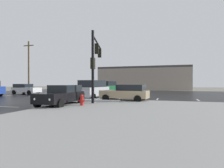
# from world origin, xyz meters

# --- Properties ---
(ground_plane) EXTENTS (120.00, 120.00, 0.00)m
(ground_plane) POSITION_xyz_m (0.00, 0.00, 0.00)
(ground_plane) COLOR slate
(road_asphalt) EXTENTS (44.00, 44.00, 0.02)m
(road_asphalt) POSITION_xyz_m (0.00, 0.00, 0.01)
(road_asphalt) COLOR black
(road_asphalt) RESTS_ON ground_plane
(sidewalk_corner) EXTENTS (18.00, 18.00, 0.14)m
(sidewalk_corner) POSITION_xyz_m (12.00, -12.00, 0.07)
(sidewalk_corner) COLOR gray
(sidewalk_corner) RESTS_ON ground_plane
(snow_strip_curbside) EXTENTS (4.00, 1.60, 0.06)m
(snow_strip_curbside) POSITION_xyz_m (5.00, -4.00, 0.17)
(snow_strip_curbside) COLOR white
(snow_strip_curbside) RESTS_ON sidewalk_corner
(lane_markings) EXTENTS (36.15, 36.15, 0.01)m
(lane_markings) POSITION_xyz_m (1.20, -1.38, 0.02)
(lane_markings) COLOR silver
(lane_markings) RESTS_ON road_asphalt
(traffic_signal_mast) EXTENTS (1.64, 5.55, 5.85)m
(traffic_signal_mast) POSITION_xyz_m (4.99, -5.33, 4.08)
(traffic_signal_mast) COLOR black
(traffic_signal_mast) RESTS_ON sidewalk_corner
(fire_hydrant) EXTENTS (0.48, 0.26, 0.79)m
(fire_hydrant) POSITION_xyz_m (5.22, -8.45, 0.54)
(fire_hydrant) COLOR red
(fire_hydrant) RESTS_ON sidewalk_corner
(strip_building_background) EXTENTS (23.25, 8.00, 5.94)m
(strip_building_background) POSITION_xyz_m (4.44, 29.56, 2.97)
(strip_building_background) COLOR gray
(strip_building_background) RESTS_ON ground_plane
(sedan_black) EXTENTS (2.07, 4.56, 1.58)m
(sedan_black) POSITION_xyz_m (3.39, -8.15, 0.85)
(sedan_black) COLOR black
(sedan_black) RESTS_ON road_asphalt
(sedan_white) EXTENTS (4.66, 2.37, 1.58)m
(sedan_white) POSITION_xyz_m (-9.91, 2.70, 0.85)
(sedan_white) COLOR white
(sedan_white) RESTS_ON road_asphalt
(sedan_tan) EXTENTS (4.65, 2.34, 1.58)m
(sedan_tan) POSITION_xyz_m (7.33, -3.42, 0.85)
(sedan_tan) COLOR tan
(sedan_tan) RESTS_ON road_asphalt
(suv_green) EXTENTS (2.56, 4.98, 2.03)m
(suv_green) POSITION_xyz_m (1.16, 9.21, 1.09)
(suv_green) COLOR #195933
(suv_green) RESTS_ON road_asphalt
(suv_silver) EXTENTS (2.50, 4.96, 2.03)m
(suv_silver) POSITION_xyz_m (3.05, -1.45, 1.09)
(suv_silver) COLOR #B7BABF
(suv_silver) RESTS_ON road_asphalt
(utility_pole_far) EXTENTS (2.20, 0.28, 9.49)m
(utility_pole_far) POSITION_xyz_m (-13.88, 7.91, 4.96)
(utility_pole_far) COLOR brown
(utility_pole_far) RESTS_ON ground_plane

